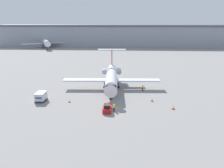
# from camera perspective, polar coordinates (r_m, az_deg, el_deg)

# --- Properties ---
(ground_plane) EXTENTS (600.00, 600.00, 0.00)m
(ground_plane) POSITION_cam_1_polar(r_m,az_deg,el_deg) (48.85, -0.64, -7.16)
(ground_plane) COLOR gray
(terminal_building) EXTENTS (180.00, 16.80, 15.45)m
(terminal_building) POSITION_cam_1_polar(r_m,az_deg,el_deg) (165.04, 2.08, 12.53)
(terminal_building) COLOR #8C939E
(terminal_building) RESTS_ON ground
(airplane_main) EXTENTS (28.17, 24.46, 10.13)m
(airplane_main) POSITION_cam_1_polar(r_m,az_deg,el_deg) (63.36, -0.15, 1.67)
(airplane_main) COLOR silver
(airplane_main) RESTS_ON ground
(pushback_tug) EXTENTS (1.88, 4.10, 1.85)m
(pushback_tug) POSITION_cam_1_polar(r_m,az_deg,el_deg) (48.86, -1.21, -6.28)
(pushback_tug) COLOR #B21919
(pushback_tug) RESTS_ON ground
(luggage_cart) EXTENTS (2.20, 3.17, 2.27)m
(luggage_cart) POSITION_cam_1_polar(r_m,az_deg,el_deg) (57.12, -18.08, -3.19)
(luggage_cart) COLOR #232326
(luggage_cart) RESTS_ON ground
(worker_near_tug) EXTENTS (0.40, 0.24, 1.74)m
(worker_near_tug) POSITION_cam_1_polar(r_m,az_deg,el_deg) (48.53, 0.54, -6.16)
(worker_near_tug) COLOR #232838
(worker_near_tug) RESTS_ON ground
(worker_by_wing) EXTENTS (0.40, 0.26, 1.85)m
(worker_by_wing) POSITION_cam_1_polar(r_m,az_deg,el_deg) (62.31, 8.02, -1.00)
(worker_by_wing) COLOR #232838
(worker_by_wing) RESTS_ON ground
(traffic_cone_left) EXTENTS (0.51, 0.51, 0.64)m
(traffic_cone_left) POSITION_cam_1_polar(r_m,az_deg,el_deg) (54.76, -11.05, -4.43)
(traffic_cone_left) COLOR black
(traffic_cone_left) RESTS_ON ground
(traffic_cone_right) EXTENTS (0.56, 0.56, 0.75)m
(traffic_cone_right) POSITION_cam_1_polar(r_m,az_deg,el_deg) (55.34, 10.44, -4.11)
(traffic_cone_right) COLOR black
(traffic_cone_right) RESTS_ON ground
(traffic_cone_mid) EXTENTS (0.66, 0.66, 0.66)m
(traffic_cone_mid) POSITION_cam_1_polar(r_m,az_deg,el_deg) (51.79, 15.74, -6.02)
(traffic_cone_mid) COLOR black
(traffic_cone_mid) RESTS_ON ground
(airplane_parked_far_left) EXTENTS (30.03, 28.36, 10.99)m
(airplane_parked_far_left) POSITION_cam_1_polar(r_m,az_deg,el_deg) (162.80, -16.91, 10.45)
(airplane_parked_far_left) COLOR silver
(airplane_parked_far_left) RESTS_ON ground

